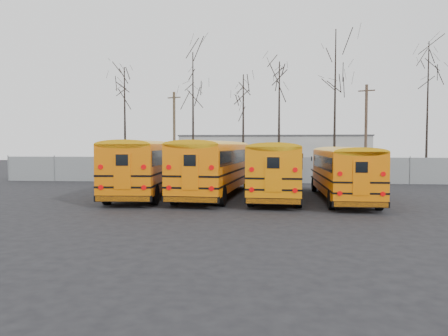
# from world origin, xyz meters

# --- Properties ---
(ground) EXTENTS (120.00, 120.00, 0.00)m
(ground) POSITION_xyz_m (0.00, 0.00, 0.00)
(ground) COLOR black
(ground) RESTS_ON ground
(fence) EXTENTS (40.00, 0.04, 2.00)m
(fence) POSITION_xyz_m (0.00, 12.00, 1.00)
(fence) COLOR gray
(fence) RESTS_ON ground
(distant_building) EXTENTS (22.00, 8.00, 4.00)m
(distant_building) POSITION_xyz_m (2.00, 32.00, 2.00)
(distant_building) COLOR beige
(distant_building) RESTS_ON ground
(bus_a) EXTENTS (3.33, 11.74, 3.25)m
(bus_a) POSITION_xyz_m (-5.55, 2.49, 1.90)
(bus_a) COLOR black
(bus_a) RESTS_ON ground
(bus_b) EXTENTS (3.66, 11.76, 3.24)m
(bus_b) POSITION_xyz_m (-1.67, 2.49, 1.90)
(bus_b) COLOR black
(bus_b) RESTS_ON ground
(bus_c) EXTENTS (3.28, 11.26, 3.11)m
(bus_c) POSITION_xyz_m (1.94, 2.23, 1.82)
(bus_c) COLOR black
(bus_c) RESTS_ON ground
(bus_d) EXTENTS (2.42, 10.35, 2.89)m
(bus_d) POSITION_xyz_m (5.33, 1.43, 1.69)
(bus_d) COLOR black
(bus_d) RESTS_ON ground
(utility_pole_left) EXTENTS (1.35, 0.64, 7.99)m
(utility_pole_left) POSITION_xyz_m (-7.56, 19.08, 4.10)
(utility_pole_left) COLOR brown
(utility_pole_left) RESTS_ON ground
(utility_pole_right) EXTENTS (1.45, 0.71, 8.60)m
(utility_pole_right) POSITION_xyz_m (10.51, 20.24, 4.42)
(utility_pole_right) COLOR #4F3B2D
(utility_pole_right) RESTS_ON ground
(tree_0) EXTENTS (0.26, 0.26, 9.61)m
(tree_0) POSITION_xyz_m (-10.93, 14.68, 4.81)
(tree_0) COLOR black
(tree_0) RESTS_ON ground
(tree_1) EXTENTS (0.26, 0.26, 10.71)m
(tree_1) POSITION_xyz_m (-4.93, 14.40, 5.35)
(tree_1) COLOR black
(tree_1) RESTS_ON ground
(tree_2) EXTENTS (0.26, 0.26, 9.22)m
(tree_2) POSITION_xyz_m (-0.85, 17.04, 4.61)
(tree_2) COLOR black
(tree_2) RESTS_ON ground
(tree_3) EXTENTS (0.26, 0.26, 10.09)m
(tree_3) POSITION_xyz_m (2.30, 16.01, 5.05)
(tree_3) COLOR black
(tree_3) RESTS_ON ground
(tree_4) EXTENTS (0.26, 0.26, 12.43)m
(tree_4) POSITION_xyz_m (6.85, 14.99, 6.21)
(tree_4) COLOR black
(tree_4) RESTS_ON ground
(tree_5) EXTENTS (0.26, 0.26, 11.54)m
(tree_5) POSITION_xyz_m (14.62, 16.22, 5.77)
(tree_5) COLOR black
(tree_5) RESTS_ON ground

